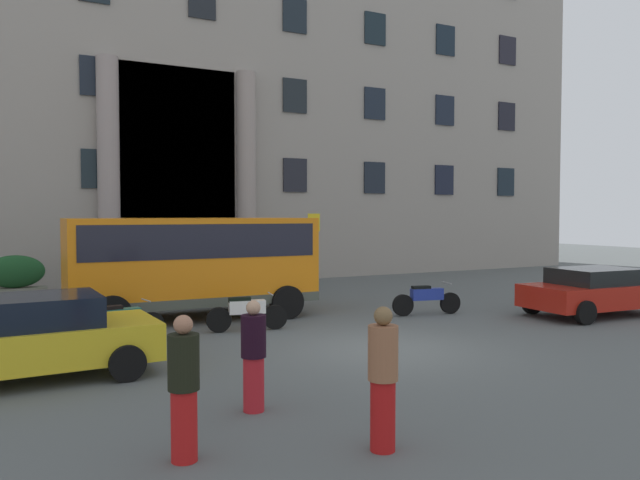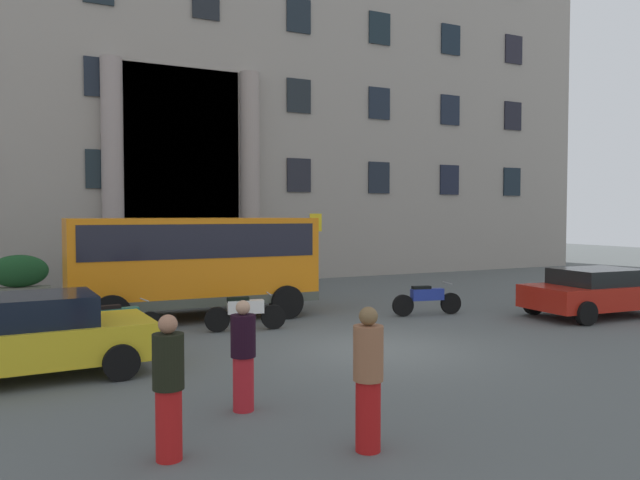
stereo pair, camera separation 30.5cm
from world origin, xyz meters
name	(u,v)px [view 2 (the right image)]	position (x,y,z in m)	size (l,w,h in m)	color
ground_plane	(380,352)	(0.00, 0.00, -0.06)	(80.00, 64.00, 0.12)	#525757
office_building_facade	(179,54)	(0.00, 17.48, 10.14)	(39.91, 9.65, 20.29)	gray
orange_minibus	(193,258)	(-2.53, 5.50, 1.62)	(6.43, 2.84, 2.71)	orange
bus_stop_sign	(315,246)	(2.17, 7.60, 1.74)	(0.44, 0.08, 2.83)	#98981D
hedge_planter_entrance_left	(19,279)	(-6.77, 10.82, 0.73)	(1.84, 0.74, 1.52)	slate
hedge_planter_entrance_right	(186,276)	(-1.58, 10.16, 0.66)	(1.64, 0.72, 1.37)	gray
hedge_planter_far_east	(285,267)	(2.39, 10.77, 0.76)	(1.42, 0.87, 1.57)	#726758
parked_hatchback_near	(24,336)	(-6.69, 0.75, 0.73)	(4.27, 2.23, 1.43)	gold
parked_sedan_second	(597,291)	(7.48, 0.80, 0.69)	(4.10, 2.26, 1.32)	#B42014
motorcycle_far_end	(426,299)	(3.37, 3.04, 0.46)	(2.04, 0.63, 0.89)	black
scooter_by_planter	(244,312)	(-1.91, 3.13, 0.46)	(1.95, 0.62, 0.89)	black
motorcycle_near_kerb	(115,321)	(-4.88, 3.17, 0.46)	(2.07, 0.56, 0.89)	black
pedestrian_man_red_shirt	(368,378)	(-3.05, -4.63, 0.87)	(0.36, 0.36, 1.73)	#B51616
pedestrian_woman_dark_dress	(169,387)	(-5.23, -3.85, 0.84)	(0.36, 0.36, 1.68)	red
pedestrian_man_crossing	(243,356)	(-3.89, -2.56, 0.80)	(0.36, 0.36, 1.59)	red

